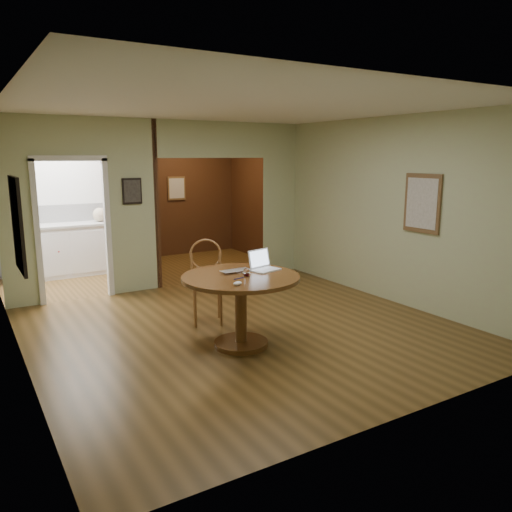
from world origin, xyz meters
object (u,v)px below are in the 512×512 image
dining_table (241,294)px  closed_laptop (238,272)px  open_laptop (262,264)px  chair (207,276)px

dining_table → closed_laptop: closed_laptop is taller
open_laptop → closed_laptop: (-0.33, -0.02, -0.05)m
chair → open_laptop: bearing=-48.6°
dining_table → chair: 1.00m
dining_table → closed_laptop: bearing=74.2°
closed_laptop → open_laptop: bearing=-0.4°
open_laptop → dining_table: bearing=-174.8°
open_laptop → closed_laptop: 0.34m
dining_table → closed_laptop: size_ratio=3.71×
chair → closed_laptop: (-0.02, -0.89, 0.24)m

